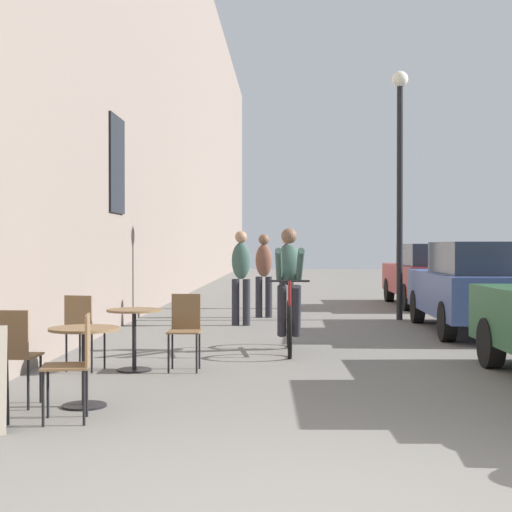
{
  "coord_description": "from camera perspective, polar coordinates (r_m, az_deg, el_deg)",
  "views": [
    {
      "loc": [
        -0.22,
        -3.99,
        1.46
      ],
      "look_at": [
        -0.97,
        15.25,
        1.2
      ],
      "focal_mm": 53.6,
      "sensor_mm": 36.0,
      "label": 1
    }
  ],
  "objects": [
    {
      "name": "parked_car_third",
      "position": [
        18.88,
        12.98,
        -1.32
      ],
      "size": [
        1.84,
        4.26,
        1.51
      ],
      "color": "maroon",
      "rests_on": "ground_plane"
    },
    {
      "name": "cafe_chair_mid_toward_wall",
      "position": [
        9.04,
        -5.32,
        -5.23
      ],
      "size": [
        0.38,
        0.38,
        0.89
      ],
      "color": "black",
      "rests_on": "ground_plane"
    },
    {
      "name": "pedestrian_near",
      "position": [
        13.98,
        -1.13,
        -1.21
      ],
      "size": [
        0.35,
        0.26,
        1.73
      ],
      "color": "#26262D",
      "rests_on": "ground_plane"
    },
    {
      "name": "pedestrian_far",
      "position": [
        17.79,
        2.29,
        -0.83
      ],
      "size": [
        0.36,
        0.27,
        1.71
      ],
      "color": "#26262D",
      "rests_on": "ground_plane"
    },
    {
      "name": "cafe_table_near",
      "position": [
        7.14,
        -12.69,
        -6.82
      ],
      "size": [
        0.64,
        0.64,
        0.72
      ],
      "color": "black",
      "rests_on": "ground_plane"
    },
    {
      "name": "cafe_chair_near_toward_wall",
      "position": [
        6.57,
        -13.37,
        -7.52
      ],
      "size": [
        0.44,
        0.44,
        0.89
      ],
      "color": "black",
      "rests_on": "ground_plane"
    },
    {
      "name": "cafe_chair_near_toward_street",
      "position": [
        7.26,
        -17.62,
        -6.75
      ],
      "size": [
        0.39,
        0.39,
        0.89
      ],
      "color": "black",
      "rests_on": "ground_plane"
    },
    {
      "name": "cyclist_on_bicycle",
      "position": [
        10.6,
        2.49,
        -2.76
      ],
      "size": [
        0.52,
        1.76,
        1.74
      ],
      "color": "black",
      "rests_on": "ground_plane"
    },
    {
      "name": "pedestrian_mid",
      "position": [
        15.54,
        0.59,
        -1.09
      ],
      "size": [
        0.35,
        0.25,
        1.7
      ],
      "color": "#26262D",
      "rests_on": "ground_plane"
    },
    {
      "name": "parked_car_second",
      "position": [
        13.42,
        16.4,
        -2.13
      ],
      "size": [
        1.86,
        4.31,
        1.52
      ],
      "color": "#384C84",
      "rests_on": "ground_plane"
    },
    {
      "name": "cafe_table_mid",
      "position": [
        9.07,
        -9.08,
        -5.2
      ],
      "size": [
        0.64,
        0.64,
        0.72
      ],
      "color": "black",
      "rests_on": "ground_plane"
    },
    {
      "name": "cafe_chair_mid_toward_street",
      "position": [
        9.13,
        -12.82,
        -5.19
      ],
      "size": [
        0.46,
        0.46,
        0.89
      ],
      "color": "black",
      "rests_on": "ground_plane"
    },
    {
      "name": "street_lamp",
      "position": [
        15.4,
        10.68,
        6.89
      ],
      "size": [
        0.32,
        0.32,
        4.9
      ],
      "color": "black",
      "rests_on": "ground_plane"
    },
    {
      "name": "building_facade_left",
      "position": [
        18.79,
        -7.98,
        14.17
      ],
      "size": [
        0.54,
        68.0,
        11.64
      ],
      "color": "gray",
      "rests_on": "ground_plane"
    }
  ]
}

